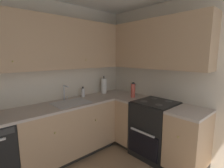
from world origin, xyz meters
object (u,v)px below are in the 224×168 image
object	(u,v)px
oven_range	(155,128)
soap_bottle	(83,92)
paper_towel_roll	(104,86)
oil_bottle	(133,90)

from	to	relation	value
oven_range	soap_bottle	distance (m)	1.39
paper_towel_roll	oil_bottle	xyz separation A→B (m)	(0.17, -0.61, -0.02)
soap_bottle	oil_bottle	size ratio (longest dim) A/B	0.69
paper_towel_roll	oil_bottle	bearing A→B (deg)	-74.75
oil_bottle	soap_bottle	bearing A→B (deg)	135.52
oven_range	oil_bottle	bearing A→B (deg)	92.31
oven_range	oil_bottle	xyz separation A→B (m)	(-0.02, 0.47, 0.57)
oven_range	oil_bottle	world-z (taller)	oil_bottle
oven_range	paper_towel_roll	world-z (taller)	paper_towel_roll
oven_range	paper_towel_roll	xyz separation A→B (m)	(-0.19, 1.09, 0.59)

